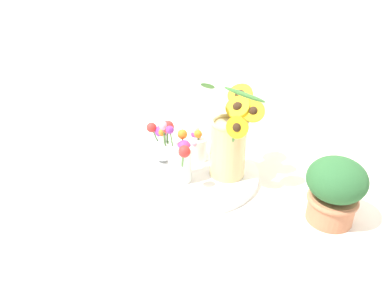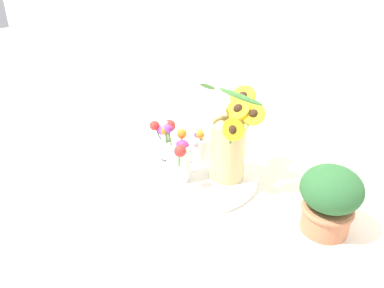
{
  "view_description": "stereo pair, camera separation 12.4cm",
  "coord_description": "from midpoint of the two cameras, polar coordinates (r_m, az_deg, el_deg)",
  "views": [
    {
      "loc": [
        0.63,
        -0.81,
        0.71
      ],
      "look_at": [
        0.03,
        0.11,
        0.13
      ],
      "focal_mm": 35.0,
      "sensor_mm": 36.0,
      "label": 1
    },
    {
      "loc": [
        0.73,
        -0.73,
        0.71
      ],
      "look_at": [
        0.03,
        0.11,
        0.13
      ],
      "focal_mm": 35.0,
      "sensor_mm": 36.0,
      "label": 2
    }
  ],
  "objects": [
    {
      "name": "ground_plane",
      "position": [
        1.25,
        -1.55,
        -6.47
      ],
      "size": [
        6.0,
        6.0,
        0.0
      ],
      "primitive_type": "plane",
      "color": "silver"
    },
    {
      "name": "serving_tray",
      "position": [
        1.3,
        2.74,
        -4.52
      ],
      "size": [
        0.46,
        0.46,
        0.02
      ],
      "color": "white",
      "rests_on": "ground_plane"
    },
    {
      "name": "mason_jar_sunflowers",
      "position": [
        1.21,
        8.64,
        0.06
      ],
      "size": [
        0.24,
        0.26,
        0.35
      ],
      "color": "#D1B77A",
      "rests_on": "serving_tray"
    },
    {
      "name": "vase_small_center",
      "position": [
        1.21,
        0.88,
        -2.36
      ],
      "size": [
        0.11,
        0.11,
        0.19
      ],
      "color": "white",
      "rests_on": "serving_tray"
    },
    {
      "name": "vase_bulb_right",
      "position": [
        1.32,
        -1.4,
        0.28
      ],
      "size": [
        0.11,
        0.09,
        0.17
      ],
      "color": "white",
      "rests_on": "serving_tray"
    },
    {
      "name": "vase_small_back",
      "position": [
        1.33,
        3.78,
        -0.27
      ],
      "size": [
        0.08,
        0.08,
        0.13
      ],
      "color": "white",
      "rests_on": "serving_tray"
    },
    {
      "name": "potted_plant",
      "position": [
        1.1,
        23.33,
        -7.73
      ],
      "size": [
        0.17,
        0.17,
        0.2
      ],
      "color": "#B7704C",
      "rests_on": "ground_plane"
    }
  ]
}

